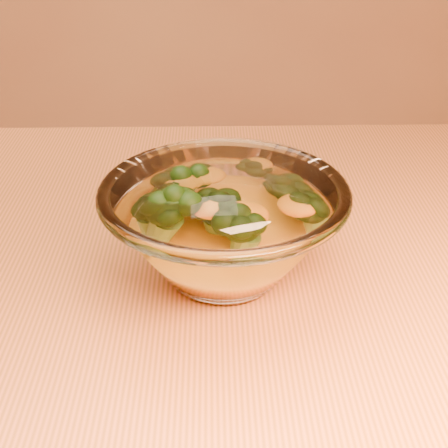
{
  "coord_description": "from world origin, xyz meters",
  "views": [
    {
      "loc": [
        0.02,
        -0.51,
        1.11
      ],
      "look_at": [
        0.03,
        0.0,
        0.81
      ],
      "focal_mm": 50.0,
      "sensor_mm": 36.0,
      "label": 1
    }
  ],
  "objects": [
    {
      "name": "glass_bowl",
      "position": [
        0.03,
        0.0,
        0.8
      ],
      "size": [
        0.24,
        0.24,
        0.1
      ],
      "color": "white",
      "rests_on": "table"
    },
    {
      "name": "broccoli_heap",
      "position": [
        0.02,
        0.01,
        0.82
      ],
      "size": [
        0.17,
        0.15,
        0.07
      ],
      "color": "black",
      "rests_on": "cheese_sauce"
    },
    {
      "name": "table",
      "position": [
        0.0,
        0.0,
        0.65
      ],
      "size": [
        1.2,
        0.8,
        0.75
      ],
      "color": "#BD6438",
      "rests_on": "ground"
    },
    {
      "name": "cheese_sauce",
      "position": [
        0.03,
        0.0,
        0.78
      ],
      "size": [
        0.13,
        0.13,
        0.04
      ],
      "primitive_type": "ellipsoid",
      "color": "orange",
      "rests_on": "glass_bowl"
    }
  ]
}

